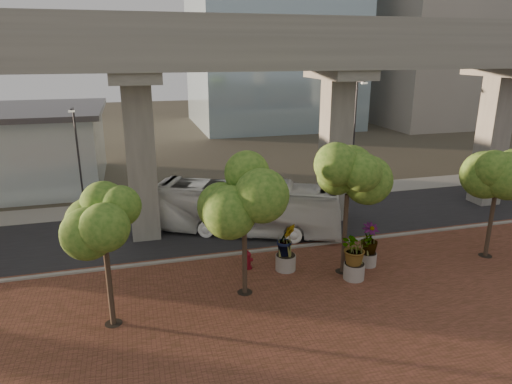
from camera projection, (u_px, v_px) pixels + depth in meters
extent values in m
plane|color=#3C372B|center=(252.00, 239.00, 26.96)|extent=(160.00, 160.00, 0.00)
cube|color=brown|center=(300.00, 309.00, 19.59)|extent=(70.00, 13.00, 0.06)
cube|color=black|center=(244.00, 226.00, 28.80)|extent=(90.00, 8.00, 0.04)
cube|color=gray|center=(262.00, 251.00, 25.10)|extent=(70.00, 0.25, 0.16)
cube|color=gray|center=(226.00, 200.00, 33.86)|extent=(90.00, 3.00, 0.06)
cube|color=gray|center=(250.00, 53.00, 24.21)|extent=(72.00, 2.40, 1.80)
cube|color=gray|center=(236.00, 53.00, 27.16)|extent=(72.00, 2.40, 1.80)
cube|color=gray|center=(255.00, 24.00, 22.79)|extent=(72.00, 0.12, 1.00)
cube|color=gray|center=(232.00, 29.00, 27.76)|extent=(72.00, 0.12, 1.00)
cube|color=gray|center=(441.00, 41.00, 66.18)|extent=(18.00, 16.00, 24.00)
imported|color=white|center=(246.00, 208.00, 27.37)|extent=(11.44, 7.22, 3.17)
cylinder|color=maroon|center=(248.00, 267.00, 23.15)|extent=(0.43, 0.43, 0.10)
cylinder|color=maroon|center=(248.00, 261.00, 23.05)|extent=(0.29, 0.29, 0.70)
sphere|color=maroon|center=(248.00, 255.00, 22.94)|extent=(0.34, 0.34, 0.34)
cylinder|color=maroon|center=(248.00, 252.00, 22.90)|extent=(0.10, 0.10, 0.12)
cylinder|color=maroon|center=(248.00, 260.00, 23.03)|extent=(0.48, 0.19, 0.19)
cylinder|color=gray|center=(354.00, 271.00, 22.01)|extent=(1.01, 1.01, 0.79)
imported|color=#2C5B18|center=(356.00, 248.00, 21.64)|extent=(2.25, 2.25, 1.68)
cylinder|color=#A29B92|center=(368.00, 259.00, 23.41)|extent=(0.87, 0.87, 0.68)
imported|color=#2C5B18|center=(370.00, 239.00, 23.07)|extent=(2.13, 2.13, 1.59)
cylinder|color=gray|center=(286.00, 262.00, 22.91)|extent=(1.02, 1.02, 0.80)
imported|color=#2C5B18|center=(286.00, 239.00, 22.54)|extent=(2.28, 2.28, 1.71)
cylinder|color=#4A382A|center=(110.00, 287.00, 17.98)|extent=(0.22, 0.22, 3.32)
cylinder|color=black|center=(114.00, 323.00, 18.47)|extent=(0.70, 0.70, 0.01)
cylinder|color=#4A382A|center=(245.00, 256.00, 20.32)|extent=(0.22, 0.22, 3.66)
cylinder|color=black|center=(245.00, 292.00, 20.86)|extent=(0.70, 0.70, 0.01)
cylinder|color=#4A382A|center=(345.00, 234.00, 22.22)|extent=(0.22, 0.22, 4.06)
cylinder|color=black|center=(342.00, 271.00, 22.82)|extent=(0.70, 0.70, 0.01)
cylinder|color=#4A382A|center=(490.00, 224.00, 24.03)|extent=(0.22, 0.22, 3.71)
cylinder|color=black|center=(485.00, 256.00, 24.58)|extent=(0.70, 0.70, 0.01)
cylinder|color=#2E2F34|center=(79.00, 164.00, 29.51)|extent=(0.13, 0.13, 7.16)
cube|color=#2E2F34|center=(72.00, 109.00, 28.04)|extent=(0.13, 0.90, 0.13)
cube|color=silver|center=(71.00, 111.00, 27.65)|extent=(0.36, 0.18, 0.11)
cylinder|color=#2D2D32|center=(354.00, 137.00, 35.17)|extent=(0.15, 0.15, 8.45)
cube|color=#2D2D32|center=(361.00, 81.00, 33.43)|extent=(0.16, 1.06, 0.16)
cube|color=silver|center=(364.00, 83.00, 32.98)|extent=(0.42, 0.21, 0.13)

